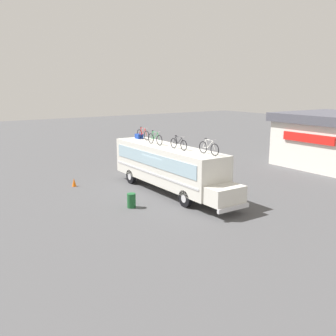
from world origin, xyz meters
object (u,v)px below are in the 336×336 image
(rooftop_bicycle_1, at_px, (143,134))
(trash_bin, at_px, (131,201))
(rooftop_bicycle_3, at_px, (178,144))
(bus, at_px, (169,166))
(rooftop_bicycle_4, at_px, (209,148))
(rooftop_bicycle_2, at_px, (155,139))
(luggage_bag_1, at_px, (139,136))
(traffic_cone, at_px, (74,182))

(rooftop_bicycle_1, xyz_separation_m, trash_bin, (5.38, -3.97, -3.03))
(rooftop_bicycle_3, xyz_separation_m, trash_bin, (0.31, -3.57, -3.01))
(bus, bearing_deg, rooftop_bicycle_4, 4.20)
(rooftop_bicycle_4, bearing_deg, trash_bin, -118.41)
(rooftop_bicycle_3, bearing_deg, trash_bin, -85.00)
(rooftop_bicycle_4, distance_m, trash_bin, 5.43)
(bus, distance_m, rooftop_bicycle_2, 2.14)
(rooftop_bicycle_2, distance_m, rooftop_bicycle_4, 5.02)
(luggage_bag_1, height_order, rooftop_bicycle_1, rooftop_bicycle_1)
(luggage_bag_1, distance_m, rooftop_bicycle_2, 3.20)
(rooftop_bicycle_2, xyz_separation_m, trash_bin, (2.85, -3.43, -3.03))
(rooftop_bicycle_2, relative_size, rooftop_bicycle_3, 1.03)
(trash_bin, bearing_deg, traffic_cone, -170.54)
(bus, height_order, rooftop_bicycle_2, rooftop_bicycle_2)
(bus, xyz_separation_m, rooftop_bicycle_2, (-1.31, -0.26, 1.67))
(luggage_bag_1, bearing_deg, rooftop_bicycle_2, -10.00)
(luggage_bag_1, relative_size, traffic_cone, 0.96)
(luggage_bag_1, distance_m, rooftop_bicycle_4, 8.14)
(bus, height_order, rooftop_bicycle_1, rooftop_bicycle_1)
(rooftop_bicycle_2, distance_m, trash_bin, 5.39)
(rooftop_bicycle_1, xyz_separation_m, rooftop_bicycle_2, (2.54, -0.54, 0.00))
(traffic_cone, bearing_deg, bus, 44.14)
(bus, bearing_deg, rooftop_bicycle_3, -5.61)
(rooftop_bicycle_1, distance_m, rooftop_bicycle_3, 5.09)
(bus, bearing_deg, rooftop_bicycle_2, -168.62)
(luggage_bag_1, bearing_deg, traffic_cone, -95.19)
(rooftop_bicycle_2, height_order, trash_bin, rooftop_bicycle_2)
(bus, relative_size, trash_bin, 13.72)
(luggage_bag_1, height_order, rooftop_bicycle_4, rooftop_bicycle_4)
(rooftop_bicycle_3, relative_size, rooftop_bicycle_4, 0.99)
(rooftop_bicycle_3, xyz_separation_m, traffic_cone, (-6.14, -4.65, -3.14))
(rooftop_bicycle_3, relative_size, trash_bin, 2.05)
(bus, relative_size, traffic_cone, 19.93)
(bus, height_order, rooftop_bicycle_3, rooftop_bicycle_3)
(rooftop_bicycle_2, distance_m, traffic_cone, 6.58)
(rooftop_bicycle_2, distance_m, rooftop_bicycle_3, 2.54)
(rooftop_bicycle_4, relative_size, trash_bin, 2.07)
(bus, bearing_deg, traffic_cone, -135.86)
(bus, distance_m, traffic_cone, 7.01)
(bus, height_order, traffic_cone, bus)
(rooftop_bicycle_2, bearing_deg, rooftop_bicycle_1, 168.09)
(rooftop_bicycle_1, height_order, rooftop_bicycle_4, rooftop_bicycle_4)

